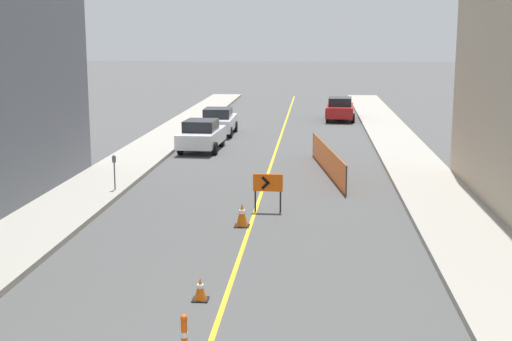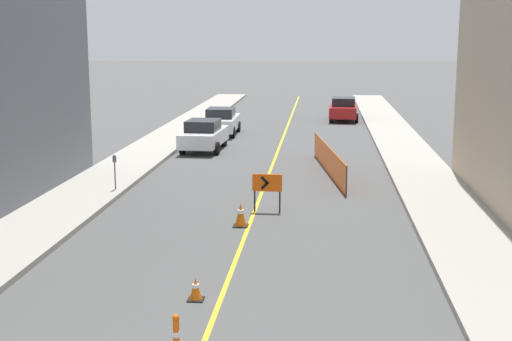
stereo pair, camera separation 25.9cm
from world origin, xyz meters
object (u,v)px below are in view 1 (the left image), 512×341
at_px(arrow_barricade_primary, 268,185).
at_px(parking_meter_near_curb, 114,165).
at_px(traffic_cone_third, 242,215).
at_px(parked_car_curb_far, 340,109).
at_px(traffic_cone_second, 200,289).
at_px(parked_car_curb_mid, 218,121).
at_px(parked_car_curb_near, 201,135).

distance_m(arrow_barricade_primary, parking_meter_near_curb, 6.26).
bearing_deg(traffic_cone_third, arrow_barricade_primary, 70.08).
bearing_deg(parked_car_curb_far, arrow_barricade_primary, -94.27).
bearing_deg(traffic_cone_second, parking_meter_near_curb, 115.11).
height_order(parked_car_curb_mid, parking_meter_near_curb, parked_car_curb_mid).
relative_size(traffic_cone_second, arrow_barricade_primary, 0.40).
distance_m(traffic_cone_third, parking_meter_near_curb, 6.64).
height_order(traffic_cone_second, parked_car_curb_far, parked_car_curb_far).
relative_size(traffic_cone_third, arrow_barricade_primary, 0.57).
bearing_deg(arrow_barricade_primary, parked_car_curb_far, 83.90).
distance_m(arrow_barricade_primary, parked_car_curb_near, 13.15).
distance_m(traffic_cone_second, parking_meter_near_curb, 11.49).
xyz_separation_m(traffic_cone_second, parked_car_curb_mid, (-3.15, 26.39, 0.55)).
xyz_separation_m(arrow_barricade_primary, parked_car_curb_mid, (-4.12, 18.26, -0.13)).
xyz_separation_m(parked_car_curb_mid, parked_car_curb_far, (7.37, 7.74, 0.00)).
bearing_deg(parking_meter_near_curb, parked_car_curb_near, 80.91).
distance_m(traffic_cone_third, arrow_barricade_primary, 2.06).
bearing_deg(traffic_cone_second, parked_car_curb_near, 98.91).
bearing_deg(parked_car_curb_mid, arrow_barricade_primary, -77.82).
bearing_deg(arrow_barricade_primary, parked_car_curb_mid, 103.73).
relative_size(parked_car_curb_near, parked_car_curb_mid, 1.02).
distance_m(parked_car_curb_near, parked_car_curb_far, 15.46).
distance_m(parked_car_curb_far, parking_meter_near_curb, 25.44).
xyz_separation_m(traffic_cone_third, arrow_barricade_primary, (0.68, 1.87, 0.56)).
distance_m(parked_car_curb_mid, parked_car_curb_far, 10.69).
height_order(parked_car_curb_mid, parked_car_curb_far, same).
bearing_deg(parked_car_curb_far, parking_meter_near_curb, -108.08).
height_order(traffic_cone_third, parked_car_curb_near, parked_car_curb_near).
relative_size(parked_car_curb_far, parking_meter_near_curb, 3.37).
height_order(arrow_barricade_primary, parking_meter_near_curb, parking_meter_near_curb).
bearing_deg(parked_car_curb_mid, parked_car_curb_far, 45.87).
height_order(parked_car_curb_near, parking_meter_near_curb, parked_car_curb_near).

